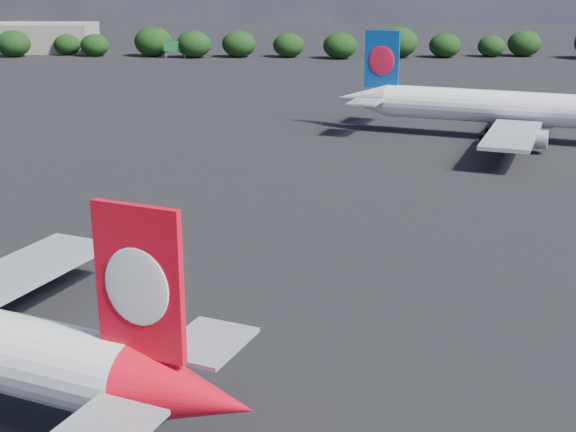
{
  "coord_description": "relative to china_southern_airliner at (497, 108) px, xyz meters",
  "views": [
    {
      "loc": [
        17.25,
        -39.45,
        24.26
      ],
      "look_at": [
        16.0,
        12.0,
        8.0
      ],
      "focal_mm": 50.0,
      "sensor_mm": 36.0,
      "label": 1
    }
  ],
  "objects": [
    {
      "name": "china_southern_airliner",
      "position": [
        0.0,
        0.0,
        0.0
      ],
      "size": [
        44.38,
        42.65,
        14.9
      ],
      "color": "white",
      "rests_on": "ground"
    },
    {
      "name": "terminal_building",
      "position": [
        -109.39,
        116.99,
        -0.54
      ],
      "size": [
        42.0,
        16.0,
        8.0
      ],
      "color": "gray",
      "rests_on": "ground"
    },
    {
      "name": "horizon_treeline",
      "position": [
        -36.63,
        104.49,
        -0.87
      ],
      "size": [
        203.25,
        14.58,
        8.53
      ],
      "color": "black",
      "rests_on": "ground"
    },
    {
      "name": "highway_sign",
      "position": [
        -62.39,
        100.99,
        -1.41
      ],
      "size": [
        6.0,
        0.3,
        4.5
      ],
      "color": "#166F2F",
      "rests_on": "ground"
    },
    {
      "name": "ground",
      "position": [
        -44.39,
        -15.01,
        -4.54
      ],
      "size": [
        500.0,
        500.0,
        0.0
      ],
      "primitive_type": "plane",
      "color": "black",
      "rests_on": "ground"
    },
    {
      "name": "billboard_yellow",
      "position": [
        -32.39,
        106.99,
        -0.67
      ],
      "size": [
        5.0,
        0.3,
        5.5
      ],
      "color": "yellow",
      "rests_on": "ground"
    }
  ]
}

